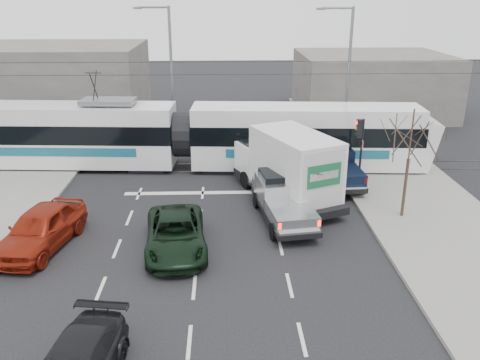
{
  "coord_description": "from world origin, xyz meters",
  "views": [
    {
      "loc": [
        -0.63,
        -18.61,
        9.87
      ],
      "look_at": [
        0.14,
        3.02,
        1.8
      ],
      "focal_mm": 38.0,
      "sensor_mm": 36.0,
      "label": 1
    }
  ],
  "objects_px": {
    "silver_pickup": "(282,198)",
    "green_car": "(176,234)",
    "street_lamp_near": "(346,70)",
    "traffic_signal": "(360,138)",
    "box_truck": "(288,167)",
    "tram": "(183,136)",
    "bare_tree": "(411,139)",
    "red_car": "(41,229)",
    "navy_pickup": "(335,164)",
    "street_lamp_far": "(169,67)"
  },
  "relations": [
    {
      "from": "green_car",
      "to": "red_car",
      "type": "relative_size",
      "value": 1.02
    },
    {
      "from": "tram",
      "to": "red_car",
      "type": "bearing_deg",
      "value": -113.67
    },
    {
      "from": "tram",
      "to": "box_truck",
      "type": "bearing_deg",
      "value": -39.86
    },
    {
      "from": "street_lamp_near",
      "to": "navy_pickup",
      "type": "height_order",
      "value": "street_lamp_near"
    },
    {
      "from": "bare_tree",
      "to": "silver_pickup",
      "type": "xyz_separation_m",
      "value": [
        -5.56,
        0.27,
        -2.8
      ]
    },
    {
      "from": "navy_pickup",
      "to": "street_lamp_near",
      "type": "bearing_deg",
      "value": 71.9
    },
    {
      "from": "traffic_signal",
      "to": "box_truck",
      "type": "relative_size",
      "value": 0.48
    },
    {
      "from": "bare_tree",
      "to": "tram",
      "type": "xyz_separation_m",
      "value": [
        -10.55,
        7.59,
        -1.82
      ]
    },
    {
      "from": "traffic_signal",
      "to": "bare_tree",
      "type": "bearing_deg",
      "value": -74.24
    },
    {
      "from": "tram",
      "to": "red_car",
      "type": "height_order",
      "value": "tram"
    },
    {
      "from": "traffic_signal",
      "to": "red_car",
      "type": "height_order",
      "value": "traffic_signal"
    },
    {
      "from": "bare_tree",
      "to": "box_truck",
      "type": "xyz_separation_m",
      "value": [
        -5.04,
        2.37,
        -2.02
      ]
    },
    {
      "from": "silver_pickup",
      "to": "street_lamp_far",
      "type": "bearing_deg",
      "value": 107.12
    },
    {
      "from": "tram",
      "to": "red_car",
      "type": "distance_m",
      "value": 11.16
    },
    {
      "from": "red_car",
      "to": "green_car",
      "type": "bearing_deg",
      "value": 7.68
    },
    {
      "from": "traffic_signal",
      "to": "street_lamp_near",
      "type": "bearing_deg",
      "value": 83.59
    },
    {
      "from": "bare_tree",
      "to": "traffic_signal",
      "type": "distance_m",
      "value": 4.28
    },
    {
      "from": "traffic_signal",
      "to": "box_truck",
      "type": "bearing_deg",
      "value": -157.4
    },
    {
      "from": "red_car",
      "to": "navy_pickup",
      "type": "bearing_deg",
      "value": 39.64
    },
    {
      "from": "bare_tree",
      "to": "silver_pickup",
      "type": "height_order",
      "value": "bare_tree"
    },
    {
      "from": "street_lamp_near",
      "to": "silver_pickup",
      "type": "distance_m",
      "value": 13.07
    },
    {
      "from": "box_truck",
      "to": "street_lamp_near",
      "type": "bearing_deg",
      "value": 38.93
    },
    {
      "from": "traffic_signal",
      "to": "silver_pickup",
      "type": "distance_m",
      "value": 6.04
    },
    {
      "from": "green_car",
      "to": "tram",
      "type": "bearing_deg",
      "value": 86.72
    },
    {
      "from": "street_lamp_far",
      "to": "box_truck",
      "type": "distance_m",
      "value": 13.44
    },
    {
      "from": "traffic_signal",
      "to": "silver_pickup",
      "type": "relative_size",
      "value": 0.63
    },
    {
      "from": "tram",
      "to": "silver_pickup",
      "type": "distance_m",
      "value": 8.92
    },
    {
      "from": "box_truck",
      "to": "street_lamp_far",
      "type": "bearing_deg",
      "value": 97.65
    },
    {
      "from": "street_lamp_near",
      "to": "tram",
      "type": "height_order",
      "value": "street_lamp_near"
    },
    {
      "from": "street_lamp_near",
      "to": "street_lamp_far",
      "type": "distance_m",
      "value": 11.67
    },
    {
      "from": "bare_tree",
      "to": "street_lamp_far",
      "type": "relative_size",
      "value": 0.56
    },
    {
      "from": "bare_tree",
      "to": "street_lamp_near",
      "type": "height_order",
      "value": "street_lamp_near"
    },
    {
      "from": "street_lamp_near",
      "to": "green_car",
      "type": "height_order",
      "value": "street_lamp_near"
    },
    {
      "from": "street_lamp_far",
      "to": "green_car",
      "type": "distance_m",
      "value": 16.85
    },
    {
      "from": "green_car",
      "to": "red_car",
      "type": "distance_m",
      "value": 5.5
    },
    {
      "from": "silver_pickup",
      "to": "red_car",
      "type": "xyz_separation_m",
      "value": [
        -10.08,
        -2.55,
        -0.14
      ]
    },
    {
      "from": "navy_pickup",
      "to": "box_truck",
      "type": "bearing_deg",
      "value": -142.67
    },
    {
      "from": "street_lamp_near",
      "to": "tram",
      "type": "relative_size",
      "value": 0.33
    },
    {
      "from": "street_lamp_near",
      "to": "navy_pickup",
      "type": "xyz_separation_m",
      "value": [
        -1.83,
        -6.67,
        -4.05
      ]
    },
    {
      "from": "silver_pickup",
      "to": "green_car",
      "type": "distance_m",
      "value": 5.48
    },
    {
      "from": "bare_tree",
      "to": "red_car",
      "type": "height_order",
      "value": "bare_tree"
    },
    {
      "from": "red_car",
      "to": "traffic_signal",
      "type": "bearing_deg",
      "value": 35.3
    },
    {
      "from": "street_lamp_near",
      "to": "box_truck",
      "type": "height_order",
      "value": "street_lamp_near"
    },
    {
      "from": "tram",
      "to": "silver_pickup",
      "type": "xyz_separation_m",
      "value": [
        4.99,
        -7.32,
        -0.98
      ]
    },
    {
      "from": "street_lamp_far",
      "to": "green_car",
      "type": "xyz_separation_m",
      "value": [
        1.63,
        -16.18,
        -4.4
      ]
    },
    {
      "from": "tram",
      "to": "silver_pickup",
      "type": "bearing_deg",
      "value": -52.09
    },
    {
      "from": "street_lamp_near",
      "to": "green_car",
      "type": "xyz_separation_m",
      "value": [
        -9.87,
        -14.18,
        -4.4
      ]
    },
    {
      "from": "bare_tree",
      "to": "street_lamp_far",
      "type": "distance_m",
      "value": 17.97
    },
    {
      "from": "street_lamp_near",
      "to": "navy_pickup",
      "type": "distance_m",
      "value": 8.01
    },
    {
      "from": "bare_tree",
      "to": "navy_pickup",
      "type": "distance_m",
      "value": 5.94
    }
  ]
}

